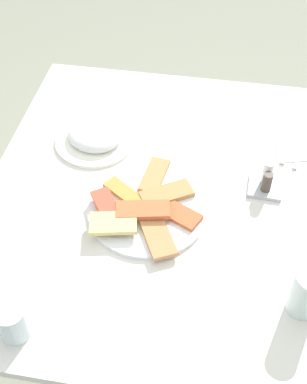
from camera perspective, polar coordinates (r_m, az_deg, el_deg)
The scene contains 10 objects.
ground_plane at distance 2.02m, azimuth 0.31°, elevation -15.04°, with size 6.00×6.00×0.00m, color gray.
dining_table at distance 1.45m, azimuth 0.42°, elevation -2.23°, with size 1.10×0.93×0.77m.
pide_platter at distance 1.33m, azimuth -0.77°, elevation -1.86°, with size 0.35×0.31×0.04m.
salad_plate_greens at distance 1.53m, azimuth -6.59°, elevation 6.13°, with size 0.24×0.24×0.05m.
soda_can at distance 1.17m, azimuth 16.63°, elevation -10.78°, with size 0.07×0.07×0.12m, color silver.
drinking_glass at distance 1.15m, azimuth -15.43°, elevation -13.80°, with size 0.07×0.07×0.09m, color silver.
paper_napkin at distance 1.57m, azimuth 15.43°, elevation 4.79°, with size 0.12×0.12×0.00m, color white.
fork at distance 1.56m, azimuth 14.81°, elevation 4.99°, with size 0.16×0.01×0.01m, color silver.
spoon at distance 1.57m, azimuth 16.11°, elevation 4.81°, with size 0.19×0.01×0.01m, color silver.
condiment_caddy at distance 1.41m, azimuth 12.44°, elevation 1.09°, with size 0.09×0.09×0.08m.
Camera 1 is at (0.93, 0.15, 1.79)m, focal length 47.84 mm.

